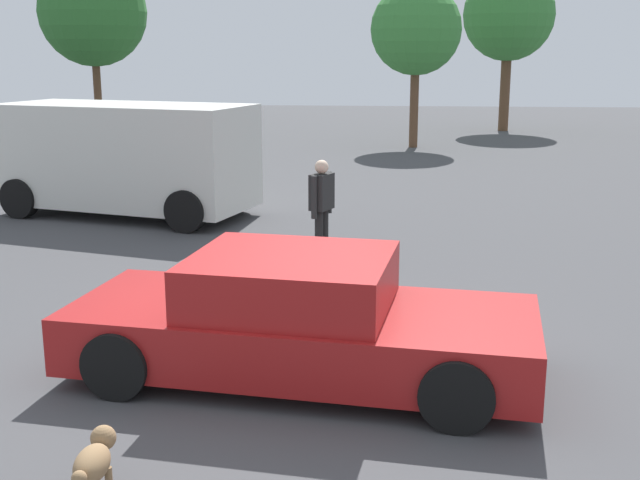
{
  "coord_description": "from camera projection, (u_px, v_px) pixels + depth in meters",
  "views": [
    {
      "loc": [
        0.98,
        -7.31,
        3.1
      ],
      "look_at": [
        0.16,
        1.94,
        0.9
      ],
      "focal_mm": 44.7,
      "sensor_mm": 36.0,
      "label": 1
    }
  ],
  "objects": [
    {
      "name": "van_white",
      "position": [
        126.0,
        156.0,
        15.23
      ],
      "size": [
        5.15,
        3.21,
        2.14
      ],
      "rotation": [
        0.0,
        0.0,
        2.88
      ],
      "color": "silver",
      "rests_on": "ground_plane"
    },
    {
      "name": "pedestrian",
      "position": [
        322.0,
        201.0,
        12.04
      ],
      "size": [
        0.38,
        0.53,
        1.52
      ],
      "rotation": [
        0.0,
        0.0,
        2.74
      ],
      "color": "black",
      "rests_on": "ground_plane"
    },
    {
      "name": "dog",
      "position": [
        94.0,
        460.0,
        5.67
      ],
      "size": [
        0.25,
        0.68,
        0.42
      ],
      "rotation": [
        0.0,
        0.0,
        1.61
      ],
      "color": "olive",
      "rests_on": "ground_plane"
    },
    {
      "name": "tree_back_right",
      "position": [
        93.0,
        12.0,
        32.42
      ],
      "size": [
        4.37,
        4.37,
        6.86
      ],
      "color": "brown",
      "rests_on": "ground_plane"
    },
    {
      "name": "ground_plane",
      "position": [
        287.0,
        373.0,
        7.89
      ],
      "size": [
        80.0,
        80.0,
        0.0
      ],
      "primitive_type": "plane",
      "color": "#424244"
    },
    {
      "name": "tree_back_center",
      "position": [
        509.0,
        16.0,
        31.02
      ],
      "size": [
        3.55,
        3.55,
        6.28
      ],
      "color": "brown",
      "rests_on": "ground_plane"
    },
    {
      "name": "sedan_foreground",
      "position": [
        299.0,
        321.0,
        7.69
      ],
      "size": [
        4.65,
        2.36,
        1.22
      ],
      "rotation": [
        0.0,
        0.0,
        -0.13
      ],
      "color": "maroon",
      "rests_on": "ground_plane"
    },
    {
      "name": "tree_back_left",
      "position": [
        416.0,
        30.0,
        25.64
      ],
      "size": [
        2.94,
        2.94,
        5.28
      ],
      "color": "brown",
      "rests_on": "ground_plane"
    }
  ]
}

